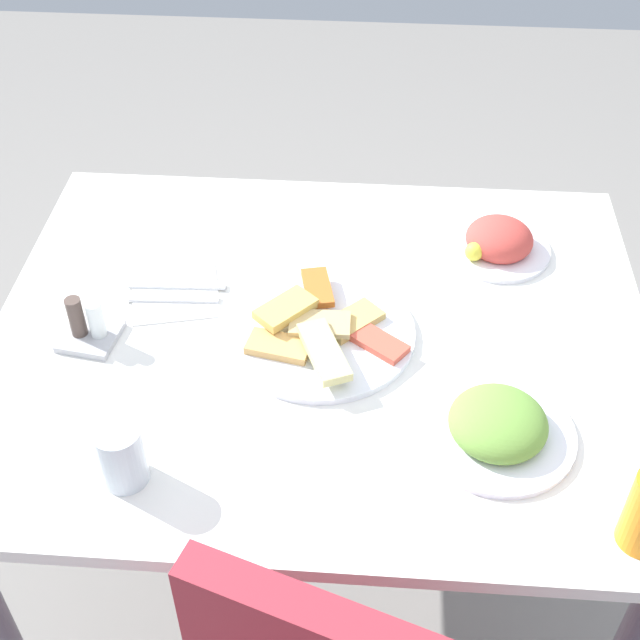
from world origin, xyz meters
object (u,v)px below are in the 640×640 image
(dining_table, at_px, (320,367))
(fork, at_px, (177,285))
(pide_platter, at_px, (320,331))
(paper_napkin, at_px, (175,293))
(drinking_glass, at_px, (121,455))
(spoon, at_px, (173,298))
(salad_plate_rice, at_px, (497,426))
(condiment_caddy, at_px, (88,327))
(salad_plate_greens, at_px, (498,242))

(dining_table, distance_m, fork, 0.29)
(pide_platter, bearing_deg, paper_napkin, -19.05)
(drinking_glass, height_order, spoon, drinking_glass)
(pide_platter, relative_size, paper_napkin, 2.13)
(salad_plate_rice, relative_size, paper_napkin, 1.58)
(drinking_glass, bearing_deg, fork, -88.73)
(paper_napkin, bearing_deg, condiment_caddy, 46.50)
(paper_napkin, relative_size, fork, 0.86)
(fork, relative_size, spoon, 1.08)
(spoon, bearing_deg, drinking_glass, 88.79)
(pide_platter, bearing_deg, spoon, -15.44)
(dining_table, bearing_deg, drinking_glass, 51.68)
(salad_plate_greens, height_order, drinking_glass, drinking_glass)
(salad_plate_greens, relative_size, paper_napkin, 1.30)
(dining_table, relative_size, fork, 6.39)
(dining_table, distance_m, spoon, 0.28)
(paper_napkin, bearing_deg, pide_platter, 160.95)
(salad_plate_greens, xyz_separation_m, spoon, (0.57, 0.18, -0.02))
(drinking_glass, relative_size, condiment_caddy, 0.96)
(salad_plate_greens, height_order, fork, salad_plate_greens)
(fork, xyz_separation_m, condiment_caddy, (0.12, 0.14, 0.02))
(fork, distance_m, condiment_caddy, 0.18)
(salad_plate_greens, distance_m, drinking_glass, 0.79)
(spoon, bearing_deg, pide_platter, 161.96)
(paper_napkin, bearing_deg, drinking_glass, 91.33)
(pide_platter, distance_m, drinking_glass, 0.40)
(salad_plate_greens, xyz_separation_m, paper_napkin, (0.57, 0.16, -0.02))
(dining_table, bearing_deg, pide_platter, 87.92)
(paper_napkin, distance_m, condiment_caddy, 0.17)
(spoon, xyz_separation_m, condiment_caddy, (0.12, 0.11, 0.02))
(pide_platter, bearing_deg, drinking_glass, 50.81)
(dining_table, relative_size, pide_platter, 3.48)
(salad_plate_greens, bearing_deg, dining_table, 37.87)
(pide_platter, relative_size, fork, 1.83)
(paper_napkin, xyz_separation_m, spoon, (0.00, 0.02, 0.00))
(salad_plate_greens, height_order, salad_plate_rice, salad_plate_greens)
(spoon, bearing_deg, fork, -92.60)
(dining_table, height_order, salad_plate_greens, salad_plate_greens)
(pide_platter, relative_size, drinking_glass, 3.20)
(pide_platter, bearing_deg, fork, -22.52)
(salad_plate_greens, distance_m, fork, 0.59)
(fork, bearing_deg, salad_plate_rice, 148.37)
(fork, bearing_deg, pide_platter, 155.18)
(dining_table, xyz_separation_m, salad_plate_greens, (-0.31, -0.24, 0.11))
(drinking_glass, xyz_separation_m, spoon, (0.01, -0.38, -0.04))
(salad_plate_rice, xyz_separation_m, condiment_caddy, (0.65, -0.16, 0.01))
(drinking_glass, distance_m, fork, 0.42)
(salad_plate_rice, height_order, spoon, salad_plate_rice)
(salad_plate_rice, relative_size, drinking_glass, 2.38)
(drinking_glass, bearing_deg, dining_table, -128.32)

